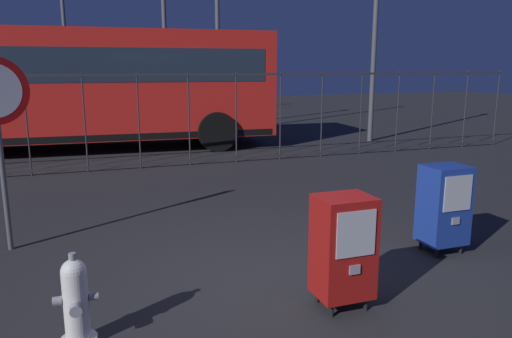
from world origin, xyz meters
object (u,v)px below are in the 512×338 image
fire_hydrant (76,302)px  street_light_near_left (164,6)px  bus_near (63,83)px  street_light_near_right (376,2)px  newspaper_box_secondary (343,246)px  newspaper_box_primary (444,204)px

fire_hydrant → street_light_near_left: bearing=77.2°
bus_near → street_light_near_right: street_light_near_right is taller
bus_near → street_light_near_right: bearing=-5.1°
newspaper_box_secondary → bus_near: bearing=104.2°
fire_hydrant → newspaper_box_secondary: (2.22, -0.15, 0.22)m
newspaper_box_primary → street_light_near_right: bearing=62.7°
bus_near → newspaper_box_secondary: bearing=-72.6°
fire_hydrant → street_light_near_left: (2.79, 12.30, 3.63)m
fire_hydrant → bus_near: size_ratio=0.07×
newspaper_box_secondary → street_light_near_right: (5.78, 8.60, 3.28)m
newspaper_box_secondary → newspaper_box_primary: bearing=24.2°
fire_hydrant → newspaper_box_primary: (3.96, 0.64, 0.22)m
bus_near → street_light_near_right: size_ratio=1.61×
bus_near → street_light_near_left: 4.63m
newspaper_box_secondary → bus_near: size_ratio=0.10×
newspaper_box_secondary → street_light_near_left: bearing=87.4°
newspaper_box_primary → newspaper_box_secondary: bearing=-155.8°
newspaper_box_primary → street_light_near_right: street_light_near_right is taller
newspaper_box_primary → street_light_near_left: bearing=95.8°
street_light_near_left → bus_near: bearing=-138.9°
fire_hydrant → street_light_near_left: size_ratio=0.11×
fire_hydrant → newspaper_box_secondary: bearing=-3.8°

